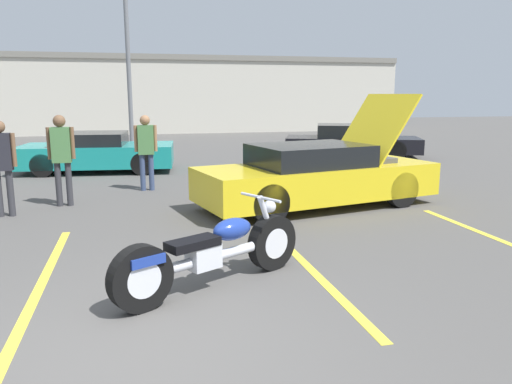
{
  "coord_description": "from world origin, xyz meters",
  "views": [
    {
      "loc": [
        0.13,
        -4.05,
        2.22
      ],
      "look_at": [
        1.83,
        2.96,
        0.8
      ],
      "focal_mm": 35.0,
      "sensor_mm": 36.0,
      "label": 1
    }
  ],
  "objects_px": {
    "show_car_hood_open": "(318,176)",
    "spectator_near_motorcycle": "(61,152)",
    "light_pole": "(130,49)",
    "spectator_by_show_car": "(1,160)",
    "motorcycle": "(213,253)",
    "spectator_midground": "(146,146)",
    "parked_car_mid_row": "(97,152)",
    "parked_car_right_row": "(351,141)"
  },
  "relations": [
    {
      "from": "spectator_midground",
      "to": "show_car_hood_open",
      "type": "bearing_deg",
      "value": -38.07
    },
    {
      "from": "parked_car_mid_row",
      "to": "spectator_midground",
      "type": "bearing_deg",
      "value": -62.22
    },
    {
      "from": "motorcycle",
      "to": "spectator_by_show_car",
      "type": "bearing_deg",
      "value": 97.58
    },
    {
      "from": "motorcycle",
      "to": "show_car_hood_open",
      "type": "height_order",
      "value": "show_car_hood_open"
    },
    {
      "from": "show_car_hood_open",
      "to": "spectator_near_motorcycle",
      "type": "bearing_deg",
      "value": 153.15
    },
    {
      "from": "light_pole",
      "to": "parked_car_mid_row",
      "type": "xyz_separation_m",
      "value": [
        -1.06,
        -6.43,
        -3.46
      ]
    },
    {
      "from": "parked_car_right_row",
      "to": "spectator_by_show_car",
      "type": "distance_m",
      "value": 12.11
    },
    {
      "from": "parked_car_right_row",
      "to": "spectator_by_show_car",
      "type": "bearing_deg",
      "value": -124.42
    },
    {
      "from": "show_car_hood_open",
      "to": "parked_car_right_row",
      "type": "height_order",
      "value": "show_car_hood_open"
    },
    {
      "from": "motorcycle",
      "to": "show_car_hood_open",
      "type": "distance_m",
      "value": 4.63
    },
    {
      "from": "motorcycle",
      "to": "parked_car_right_row",
      "type": "height_order",
      "value": "parked_car_right_row"
    },
    {
      "from": "show_car_hood_open",
      "to": "parked_car_right_row",
      "type": "distance_m",
      "value": 8.5
    },
    {
      "from": "parked_car_right_row",
      "to": "spectator_near_motorcycle",
      "type": "bearing_deg",
      "value": -124.54
    },
    {
      "from": "show_car_hood_open",
      "to": "spectator_by_show_car",
      "type": "xyz_separation_m",
      "value": [
        -5.88,
        0.58,
        0.42
      ]
    },
    {
      "from": "motorcycle",
      "to": "spectator_by_show_car",
      "type": "xyz_separation_m",
      "value": [
        -3.19,
        4.34,
        0.64
      ]
    },
    {
      "from": "light_pole",
      "to": "parked_car_right_row",
      "type": "distance_m",
      "value": 9.68
    },
    {
      "from": "show_car_hood_open",
      "to": "parked_car_right_row",
      "type": "relative_size",
      "value": 1.0
    },
    {
      "from": "motorcycle",
      "to": "spectator_midground",
      "type": "distance_m",
      "value": 6.38
    },
    {
      "from": "light_pole",
      "to": "spectator_midground",
      "type": "relative_size",
      "value": 4.16
    },
    {
      "from": "spectator_midground",
      "to": "parked_car_right_row",
      "type": "bearing_deg",
      "value": 33.78
    },
    {
      "from": "spectator_by_show_car",
      "to": "spectator_midground",
      "type": "bearing_deg",
      "value": 37.26
    },
    {
      "from": "light_pole",
      "to": "spectator_by_show_car",
      "type": "relative_size",
      "value": 4.13
    },
    {
      "from": "light_pole",
      "to": "spectator_by_show_car",
      "type": "xyz_separation_m",
      "value": [
        -2.33,
        -11.75,
        -2.96
      ]
    },
    {
      "from": "light_pole",
      "to": "parked_car_right_row",
      "type": "xyz_separation_m",
      "value": [
        7.62,
        -4.86,
        -3.46
      ]
    },
    {
      "from": "parked_car_mid_row",
      "to": "spectator_midground",
      "type": "distance_m",
      "value": 3.63
    },
    {
      "from": "parked_car_mid_row",
      "to": "spectator_near_motorcycle",
      "type": "relative_size",
      "value": 2.45
    },
    {
      "from": "spectator_midground",
      "to": "motorcycle",
      "type": "bearing_deg",
      "value": -84.78
    },
    {
      "from": "light_pole",
      "to": "parked_car_right_row",
      "type": "height_order",
      "value": "light_pole"
    },
    {
      "from": "parked_car_mid_row",
      "to": "spectator_near_motorcycle",
      "type": "distance_m",
      "value": 4.69
    },
    {
      "from": "parked_car_mid_row",
      "to": "parked_car_right_row",
      "type": "bearing_deg",
      "value": 16.22
    },
    {
      "from": "parked_car_right_row",
      "to": "spectator_midground",
      "type": "xyz_separation_m",
      "value": [
        -7.34,
        -4.91,
        0.49
      ]
    },
    {
      "from": "spectator_midground",
      "to": "light_pole",
      "type": "bearing_deg",
      "value": 91.65
    },
    {
      "from": "parked_car_mid_row",
      "to": "spectator_by_show_car",
      "type": "distance_m",
      "value": 5.5
    },
    {
      "from": "parked_car_mid_row",
      "to": "parked_car_right_row",
      "type": "relative_size",
      "value": 0.89
    },
    {
      "from": "light_pole",
      "to": "show_car_hood_open",
      "type": "height_order",
      "value": "light_pole"
    },
    {
      "from": "parked_car_mid_row",
      "to": "spectator_by_show_car",
      "type": "height_order",
      "value": "spectator_by_show_car"
    },
    {
      "from": "parked_car_right_row",
      "to": "spectator_by_show_car",
      "type": "height_order",
      "value": "spectator_by_show_car"
    },
    {
      "from": "spectator_by_show_car",
      "to": "parked_car_mid_row",
      "type": "bearing_deg",
      "value": 76.58
    },
    {
      "from": "motorcycle",
      "to": "parked_car_mid_row",
      "type": "relative_size",
      "value": 0.53
    },
    {
      "from": "motorcycle",
      "to": "show_car_hood_open",
      "type": "bearing_deg",
      "value": 25.65
    },
    {
      "from": "parked_car_mid_row",
      "to": "spectator_midground",
      "type": "height_order",
      "value": "spectator_midground"
    },
    {
      "from": "light_pole",
      "to": "motorcycle",
      "type": "height_order",
      "value": "light_pole"
    }
  ]
}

